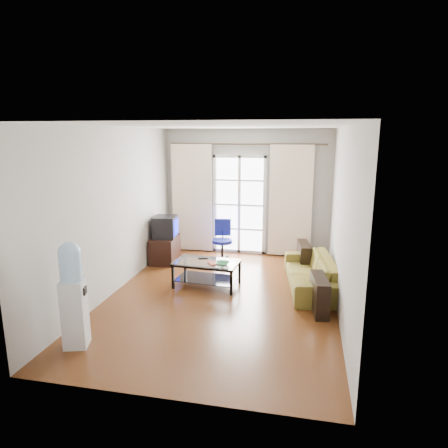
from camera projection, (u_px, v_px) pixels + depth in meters
The scene contains 20 objects.
floor at pixel (222, 297), 6.47m from camera, with size 5.20×5.20×0.00m, color brown.
ceiling at pixel (221, 126), 5.87m from camera, with size 5.20×5.20×0.00m, color white.
wall_back at pixel (247, 192), 8.65m from camera, with size 3.60×0.02×2.70m, color #B2B0AA.
wall_front at pixel (162, 271), 3.69m from camera, with size 3.60×0.02×2.70m, color #B2B0AA.
wall_left at pixel (114, 211), 6.53m from camera, with size 0.02×5.20×2.70m, color #B2B0AA.
wall_right at pixel (342, 221), 5.81m from camera, with size 0.02×5.20×2.70m, color #B2B0AA.
french_door at pixel (239, 205), 8.69m from camera, with size 1.16×0.06×2.15m.
curtain_rod at pixel (247, 144), 8.33m from camera, with size 0.04×0.04×3.30m, color #4C3F2D.
curtain_left at pixel (192, 198), 8.81m from camera, with size 0.90×0.07×2.35m, color #FFEDCD.
curtain_right at pixel (290, 201), 8.38m from camera, with size 0.90×0.07×2.35m, color #FFEDCD.
radiator at pixel (282, 241), 8.62m from camera, with size 0.64×0.12×0.64m, color #959497.
sofa at pixel (310, 273), 6.81m from camera, with size 0.97×1.93×0.54m, color brown.
coffee_table at pixel (207, 270), 6.89m from camera, with size 1.13×0.70×0.44m.
bowl at pixel (223, 264), 6.66m from camera, with size 0.24×0.24×0.06m, color #398E33.
book at pixel (209, 264), 6.72m from camera, with size 0.24×0.25×0.02m, color #963312.
remote at pixel (203, 258), 7.02m from camera, with size 0.17×0.05×0.02m, color black.
tv_stand at pixel (165, 249), 8.21m from camera, with size 0.48×0.72×0.53m, color black.
crt_tv at pixel (164, 227), 8.11m from camera, with size 0.52×0.51×0.43m.
task_chair at pixel (222, 249), 8.29m from camera, with size 0.66×0.66×0.86m.
water_cooler at pixel (73, 293), 4.84m from camera, with size 0.34×0.34×1.34m.
Camera 1 is at (1.27, -5.91, 2.59)m, focal length 32.00 mm.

